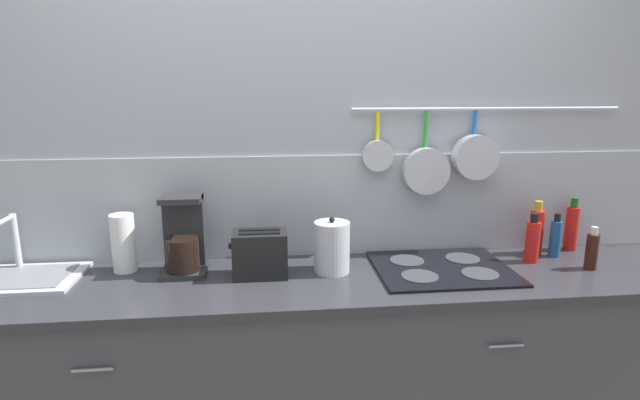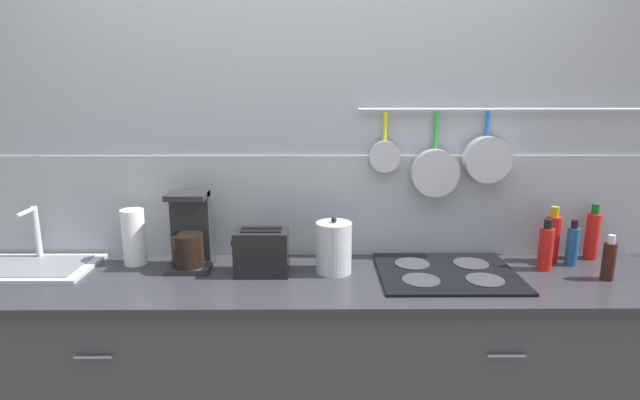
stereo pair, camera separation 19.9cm
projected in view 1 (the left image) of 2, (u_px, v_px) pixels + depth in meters
The scene contains 14 objects.
wall_back at pixel (297, 177), 2.30m from camera, with size 7.20×0.15×2.60m.
cabinet_base at pixel (303, 380), 2.17m from camera, with size 3.04×0.57×0.87m.
countertop at pixel (302, 283), 2.07m from camera, with size 3.08×0.59×0.03m.
sink_basin at pixel (6, 276), 2.04m from camera, with size 0.58×0.33×0.25m.
paper_towel_roll at pixel (124, 243), 2.13m from camera, with size 0.10×0.10×0.25m.
coffee_maker at pixel (184, 241), 2.11m from camera, with size 0.19×0.18×0.33m.
toaster at pixel (260, 254), 2.08m from camera, with size 0.24×0.15×0.20m.
kettle at pixel (332, 247), 2.12m from camera, with size 0.15×0.15×0.24m.
cooktop at pixel (442, 268), 2.17m from camera, with size 0.58×0.48×0.01m.
bottle_cooking_wine at pixel (533, 241), 2.24m from camera, with size 0.06×0.06×0.23m.
bottle_hot_sauce at pixel (536, 231), 2.35m from camera, with size 0.06×0.06×0.26m.
bottle_dish_soap at pixel (555, 238), 2.32m from camera, with size 0.05×0.05×0.21m.
bottle_sesame_oil at pixel (592, 251), 2.16m from camera, with size 0.05×0.05×0.19m.
bottle_olive_oil at pixel (572, 227), 2.41m from camera, with size 0.06×0.06×0.26m.
Camera 1 is at (-0.14, -1.93, 1.69)m, focal length 28.00 mm.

